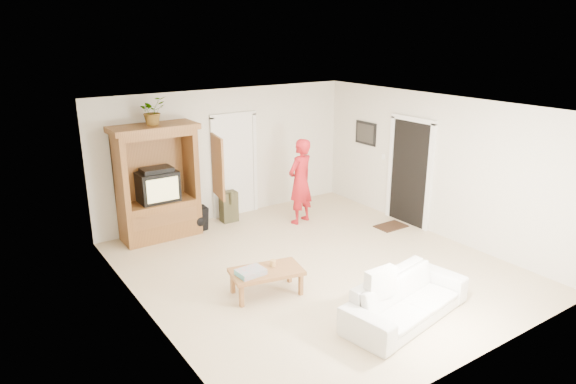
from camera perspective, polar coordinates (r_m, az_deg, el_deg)
name	(u,v)px	position (r m, az deg, el deg)	size (l,w,h in m)	color
floor	(316,267)	(8.45, 3.12, -8.32)	(6.00, 6.00, 0.00)	tan
ceiling	(319,107)	(7.68, 3.44, 9.42)	(6.00, 6.00, 0.00)	white
wall_back	(227,154)	(10.42, -6.81, 4.23)	(5.50, 5.50, 0.00)	silver
wall_front	(484,259)	(6.03, 20.97, -7.00)	(5.50, 5.50, 0.00)	silver
wall_left	(144,228)	(6.74, -15.69, -3.84)	(6.00, 6.00, 0.00)	silver
wall_right	(436,166)	(9.82, 16.15, 2.83)	(6.00, 6.00, 0.00)	silver
armoire	(159,190)	(9.61, -14.12, 0.25)	(1.82, 1.14, 2.10)	brown
door_back	(235,167)	(10.53, -5.95, 2.83)	(0.85, 0.05, 2.04)	white
doorway_right	(410,173)	(10.25, 13.38, 2.04)	(0.05, 0.90, 2.04)	black
framed_picture	(366,133)	(11.02, 8.64, 6.48)	(0.03, 0.60, 0.48)	black
doormat	(391,226)	(10.27, 11.37, -3.74)	(0.60, 0.40, 0.02)	#382316
plant	(152,111)	(9.26, -14.85, 8.70)	(0.44, 0.38, 0.49)	#4C7238
man	(300,181)	(10.06, 1.38, 1.19)	(0.62, 0.41, 1.70)	#A7161D
sofa	(406,299)	(7.11, 13.02, -11.50)	(1.95, 0.76, 0.57)	silver
coffee_table	(266,273)	(7.50, -2.41, -8.98)	(1.12, 0.76, 0.38)	#925D32
towel	(251,272)	(7.34, -4.17, -8.85)	(0.38, 0.28, 0.08)	#DE4A55
candle	(273,263)	(7.56, -1.70, -7.91)	(0.08, 0.08, 0.10)	tan
backpack_black	(197,220)	(9.93, -10.07, -3.05)	(0.37, 0.22, 0.46)	black
backpack_olive	(229,207)	(10.33, -6.60, -1.61)	(0.33, 0.24, 0.62)	#47442B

